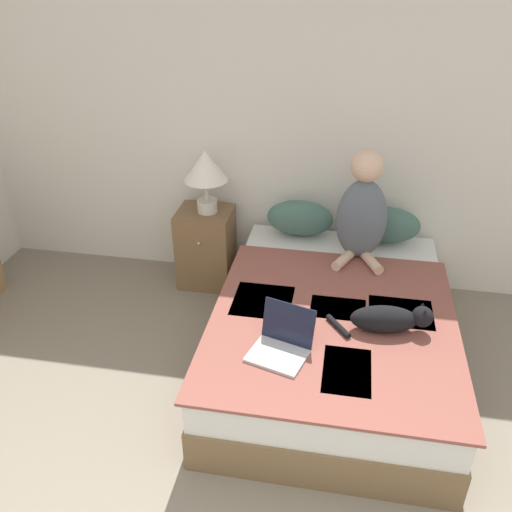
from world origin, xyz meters
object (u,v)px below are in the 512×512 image
at_px(nightstand, 206,247).
at_px(table_lamp, 205,169).
at_px(bed, 332,333).
at_px(pillow_near, 300,218).
at_px(pillow_far, 386,225).
at_px(person_sitting, 362,211).
at_px(laptop_open, 281,344).
at_px(cat_tabby, 390,319).

xyz_separation_m(nightstand, table_lamp, (0.03, 0.00, 0.67)).
xyz_separation_m(bed, pillow_near, (-0.32, 0.87, 0.39)).
bearing_deg(pillow_far, nightstand, -178.28).
relative_size(person_sitting, table_lamp, 1.62).
relative_size(person_sitting, laptop_open, 2.14).
height_order(pillow_near, person_sitting, person_sitting).
bearing_deg(nightstand, laptop_open, -59.71).
bearing_deg(pillow_far, pillow_near, 180.00).
xyz_separation_m(pillow_near, nightstand, (-0.74, -0.04, -0.31)).
xyz_separation_m(pillow_far, person_sitting, (-0.19, -0.27, 0.23)).
distance_m(laptop_open, table_lamp, 1.63).
distance_m(bed, nightstand, 1.35).
xyz_separation_m(pillow_near, person_sitting, (0.45, -0.27, 0.23)).
relative_size(pillow_far, cat_tabby, 0.83).
bearing_deg(cat_tabby, pillow_far, 83.20).
height_order(pillow_far, nightstand, pillow_far).
bearing_deg(nightstand, pillow_far, 1.72).
xyz_separation_m(pillow_near, cat_tabby, (0.64, -1.11, -0.05)).
bearing_deg(person_sitting, pillow_near, 148.71).
height_order(cat_tabby, laptop_open, laptop_open).
relative_size(bed, pillow_far, 4.03).
bearing_deg(laptop_open, table_lamp, 135.96).
xyz_separation_m(pillow_near, laptop_open, (0.05, -1.40, -0.08)).
bearing_deg(table_lamp, pillow_near, 3.20).
bearing_deg(table_lamp, pillow_far, 1.69).
bearing_deg(laptop_open, bed, 79.69).
distance_m(bed, laptop_open, 0.67).
height_order(pillow_far, table_lamp, table_lamp).
height_order(bed, table_lamp, table_lamp).
xyz_separation_m(bed, nightstand, (-1.06, 0.83, 0.08)).
distance_m(nightstand, table_lamp, 0.67).
height_order(person_sitting, nightstand, person_sitting).
distance_m(pillow_far, nightstand, 1.42).
bearing_deg(person_sitting, cat_tabby, -77.10).
bearing_deg(person_sitting, nightstand, 168.97).
relative_size(pillow_near, laptop_open, 1.35).
distance_m(cat_tabby, laptop_open, 0.66).
bearing_deg(bed, person_sitting, 77.75).
bearing_deg(table_lamp, nightstand, -176.73).
xyz_separation_m(bed, pillow_far, (0.32, 0.87, 0.39)).
distance_m(bed, person_sitting, 0.87).
distance_m(pillow_near, table_lamp, 0.80).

